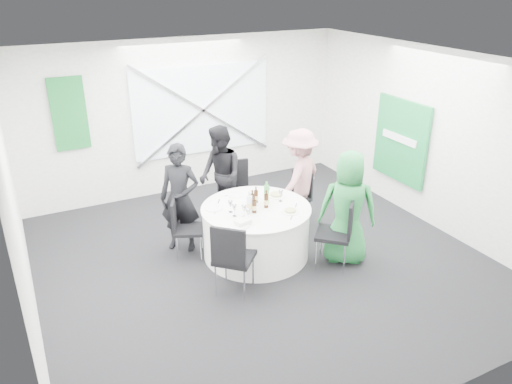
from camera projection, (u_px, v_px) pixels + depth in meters
name	position (u px, v px, depth m)	size (l,w,h in m)	color
floor	(262.00, 260.00, 7.18)	(6.00, 6.00, 0.00)	black
ceiling	(263.00, 62.00, 6.05)	(6.00, 6.00, 0.00)	silver
wall_back	(186.00, 117.00, 9.06)	(6.00, 6.00, 0.00)	silver
wall_front	(429.00, 286.00, 4.16)	(6.00, 6.00, 0.00)	silver
wall_left	(16.00, 216.00, 5.37)	(6.00, 6.00, 0.00)	silver
wall_right	(431.00, 139.00, 7.85)	(6.00, 6.00, 0.00)	silver
window_panel	(202.00, 110.00, 9.11)	(2.60, 0.03, 1.60)	silver
window_brace_a	(203.00, 110.00, 9.08)	(0.05, 0.05, 3.16)	silver
window_brace_b	(203.00, 110.00, 9.08)	(0.05, 0.05, 3.16)	silver
green_banner	(69.00, 114.00, 8.07)	(0.55, 0.04, 1.20)	#166E27
green_sign	(401.00, 141.00, 8.40)	(0.05, 1.20, 1.40)	#17813B
banquet_table	(256.00, 231.00, 7.19)	(1.56, 1.56, 0.76)	white
chair_back	(237.00, 186.00, 8.13)	(0.55, 0.56, 1.02)	black
chair_back_left	(182.00, 224.00, 7.08)	(0.54, 0.54, 0.90)	black
chair_back_right	(299.00, 194.00, 8.07)	(0.54, 0.54, 0.87)	black
chair_front_right	(341.00, 228.00, 6.80)	(0.66, 0.66, 1.02)	black
chair_front_left	(232.00, 254.00, 6.17)	(0.66, 0.66, 1.03)	black
person_man_back_left	(180.00, 198.00, 7.20)	(0.59, 0.39, 1.62)	black
person_man_back	(220.00, 176.00, 7.98)	(0.79, 0.43, 1.63)	black
person_woman_pink	(299.00, 178.00, 7.97)	(1.03, 0.48, 1.59)	#C37E85
person_woman_green	(348.00, 208.00, 6.88)	(0.80, 0.52, 1.64)	#227E3A
plate_back	(236.00, 195.00, 7.42)	(0.24, 0.24, 0.01)	white
plate_back_left	(214.00, 208.00, 7.01)	(0.26, 0.26, 0.01)	white
plate_back_right	(276.00, 195.00, 7.39)	(0.28, 0.28, 0.04)	white
plate_front_right	(290.00, 211.00, 6.89)	(0.24, 0.24, 0.04)	white
plate_front_left	(239.00, 225.00, 6.53)	(0.29, 0.29, 0.01)	white
napkin	(243.00, 222.00, 6.54)	(0.20, 0.13, 0.06)	white
beer_bottle_a	(252.00, 201.00, 6.99)	(0.06, 0.06, 0.27)	#341A09
beer_bottle_b	(256.00, 197.00, 7.16)	(0.06, 0.06, 0.24)	#341A09
beer_bottle_c	(266.00, 201.00, 7.00)	(0.06, 0.06, 0.26)	#341A09
beer_bottle_d	(254.00, 206.00, 6.85)	(0.06, 0.06, 0.25)	#341A09
green_water_bottle	(266.00, 195.00, 7.12)	(0.08, 0.08, 0.33)	green
clear_water_bottle	(249.00, 204.00, 6.84)	(0.08, 0.08, 0.31)	silver
wine_glass_a	(281.00, 193.00, 7.18)	(0.07, 0.07, 0.17)	white
wine_glass_b	(248.00, 212.00, 6.61)	(0.07, 0.07, 0.17)	white
wine_glass_c	(234.00, 208.00, 6.74)	(0.07, 0.07, 0.17)	white
wine_glass_d	(244.00, 209.00, 6.72)	(0.07, 0.07, 0.17)	white
wine_glass_e	(268.00, 191.00, 7.26)	(0.07, 0.07, 0.17)	white
wine_glass_f	(230.00, 204.00, 6.85)	(0.07, 0.07, 0.17)	white
fork_a	(219.00, 201.00, 7.22)	(0.01, 0.15, 0.01)	silver
knife_a	(216.00, 211.00, 6.92)	(0.01, 0.15, 0.01)	silver
fork_b	(292.00, 217.00, 6.75)	(0.01, 0.15, 0.01)	silver
knife_b	(296.00, 205.00, 7.09)	(0.01, 0.15, 0.01)	silver
fork_c	(253.00, 191.00, 7.56)	(0.01, 0.15, 0.01)	silver
knife_c	(229.00, 195.00, 7.41)	(0.01, 0.15, 0.01)	silver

